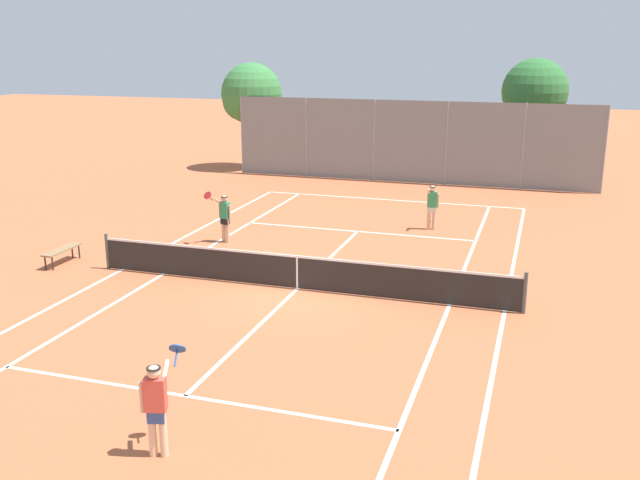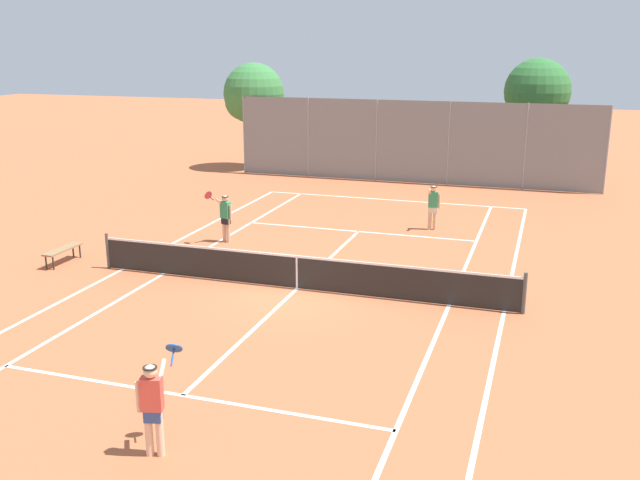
% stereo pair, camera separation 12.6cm
% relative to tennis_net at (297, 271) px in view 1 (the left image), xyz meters
% --- Properties ---
extents(ground_plane, '(120.00, 120.00, 0.00)m').
position_rel_tennis_net_xyz_m(ground_plane, '(0.00, 0.00, -0.51)').
color(ground_plane, '#B25B38').
extents(court_line_markings, '(11.10, 23.90, 0.01)m').
position_rel_tennis_net_xyz_m(court_line_markings, '(0.00, 0.00, -0.51)').
color(court_line_markings, silver).
rests_on(court_line_markings, ground).
extents(tennis_net, '(12.00, 0.10, 1.07)m').
position_rel_tennis_net_xyz_m(tennis_net, '(0.00, 0.00, 0.00)').
color(tennis_net, '#474C47').
rests_on(tennis_net, ground).
extents(player_near_side, '(0.53, 0.84, 1.77)m').
position_rel_tennis_net_xyz_m(player_near_side, '(0.56, -8.32, 0.42)').
color(player_near_side, beige).
rests_on(player_near_side, ground).
extents(player_far_left, '(0.81, 0.70, 1.77)m').
position_rel_tennis_net_xyz_m(player_far_left, '(-3.88, 3.72, 0.42)').
color(player_far_left, '#D8A884').
rests_on(player_far_left, ground).
extents(player_far_right, '(0.44, 0.52, 1.60)m').
position_rel_tennis_net_xyz_m(player_far_right, '(2.44, 7.50, 0.40)').
color(player_far_right, '#D8A884').
rests_on(player_far_right, ground).
extents(loose_tennis_ball_0, '(0.07, 0.07, 0.07)m').
position_rel_tennis_net_xyz_m(loose_tennis_ball_0, '(-3.50, 1.67, -0.48)').
color(loose_tennis_ball_0, '#D1DB33').
rests_on(loose_tennis_ball_0, ground).
extents(loose_tennis_ball_1, '(0.07, 0.07, 0.07)m').
position_rel_tennis_net_xyz_m(loose_tennis_ball_1, '(2.26, 8.74, -0.48)').
color(loose_tennis_ball_1, '#D1DB33').
rests_on(loose_tennis_ball_1, ground).
extents(courtside_bench, '(0.36, 1.50, 0.47)m').
position_rel_tennis_net_xyz_m(courtside_bench, '(-7.54, -0.01, -0.10)').
color(courtside_bench, olive).
rests_on(courtside_bench, ground).
extents(back_fence, '(17.29, 0.08, 3.90)m').
position_rel_tennis_net_xyz_m(back_fence, '(-0.00, 15.95, 1.44)').
color(back_fence, gray).
rests_on(back_fence, ground).
extents(tree_behind_left, '(3.16, 3.16, 5.49)m').
position_rel_tennis_net_xyz_m(tree_behind_left, '(-8.77, 17.46, 3.31)').
color(tree_behind_left, brown).
rests_on(tree_behind_left, ground).
extents(tree_behind_right, '(3.18, 3.18, 5.77)m').
position_rel_tennis_net_xyz_m(tree_behind_right, '(5.38, 19.56, 3.57)').
color(tree_behind_right, brown).
rests_on(tree_behind_right, ground).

